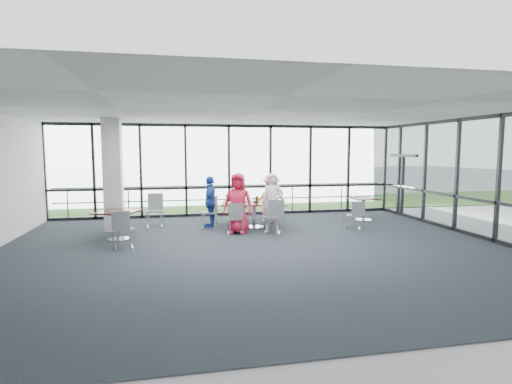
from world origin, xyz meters
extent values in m
cube|color=#1D232B|center=(0.00, 0.00, -0.01)|extent=(12.00, 10.00, 0.02)
cube|color=silver|center=(0.00, 0.00, 3.20)|extent=(12.00, 10.00, 0.04)
cube|color=silver|center=(0.00, -5.00, 1.60)|extent=(12.00, 0.10, 3.20)
cube|color=white|center=(0.00, 5.00, 1.60)|extent=(12.00, 0.10, 3.20)
cube|color=white|center=(6.00, 0.00, 1.60)|extent=(0.10, 10.00, 3.20)
cube|color=black|center=(6.00, 3.75, 1.05)|extent=(0.12, 1.60, 2.10)
cube|color=silver|center=(-3.60, 3.00, 1.60)|extent=(0.50, 0.50, 3.20)
cube|color=slate|center=(0.00, 10.00, -0.02)|extent=(80.00, 70.00, 0.02)
cube|color=#3A6325|center=(0.00, 8.00, 0.01)|extent=(80.00, 5.00, 0.01)
cube|color=silver|center=(4.00, 32.00, 3.00)|extent=(24.00, 10.00, 6.00)
cylinder|color=#2D2D33|center=(0.00, 5.60, 0.50)|extent=(12.00, 0.06, 0.06)
cube|color=#3C1B11|center=(0.43, 2.59, 0.73)|extent=(2.06, 1.39, 0.04)
cylinder|color=silver|center=(0.43, 2.59, 0.35)|extent=(0.12, 0.12, 0.71)
cylinder|color=silver|center=(0.43, 2.59, 0.01)|extent=(0.56, 0.56, 0.03)
cube|color=#3C1B11|center=(-3.33, 1.67, 0.73)|extent=(1.26, 1.26, 0.04)
cylinder|color=silver|center=(-3.33, 1.67, 0.35)|extent=(0.12, 0.12, 0.71)
cube|color=#3C1B11|center=(4.21, 3.10, 0.73)|extent=(0.87, 0.87, 0.04)
cylinder|color=silver|center=(4.21, 3.10, 0.35)|extent=(0.12, 0.12, 0.71)
imported|color=red|center=(-0.17, 1.86, 0.84)|extent=(0.95, 0.78, 1.68)
imported|color=silver|center=(0.79, 1.75, 0.84)|extent=(0.73, 0.64, 1.67)
imported|color=slate|center=(0.05, 3.45, 0.78)|extent=(0.81, 0.57, 1.56)
imported|color=pink|center=(1.14, 3.35, 0.77)|extent=(1.07, 0.69, 1.54)
imported|color=#1C46A5|center=(-0.84, 2.85, 0.77)|extent=(0.73, 1.00, 1.54)
cylinder|color=white|center=(-0.12, 2.34, 0.76)|extent=(0.28, 0.28, 0.01)
cylinder|color=white|center=(0.91, 2.15, 0.76)|extent=(0.28, 0.28, 0.01)
cylinder|color=white|center=(0.08, 3.04, 0.76)|extent=(0.27, 0.27, 0.01)
cylinder|color=white|center=(1.00, 2.80, 0.76)|extent=(0.26, 0.26, 0.01)
cylinder|color=white|center=(-0.37, 2.74, 0.76)|extent=(0.28, 0.28, 0.01)
cylinder|color=white|center=(0.20, 2.37, 0.82)|extent=(0.07, 0.07, 0.13)
cylinder|color=white|center=(0.72, 2.38, 0.82)|extent=(0.07, 0.07, 0.14)
cylinder|color=white|center=(0.50, 2.81, 0.82)|extent=(0.07, 0.07, 0.13)
cylinder|color=white|center=(-0.24, 2.56, 0.81)|extent=(0.06, 0.06, 0.13)
cube|color=silver|center=(0.21, 2.23, 0.75)|extent=(0.34, 0.30, 0.00)
cube|color=silver|center=(1.16, 2.16, 0.75)|extent=(0.36, 0.35, 0.00)
cube|color=silver|center=(0.65, 2.93, 0.75)|extent=(0.35, 0.28, 0.00)
cube|color=black|center=(0.47, 2.63, 0.77)|extent=(0.10, 0.07, 0.04)
cylinder|color=#A70B04|center=(0.51, 2.62, 0.84)|extent=(0.06, 0.06, 0.18)
cylinder|color=#1B7F1B|center=(0.55, 2.62, 0.85)|extent=(0.05, 0.05, 0.20)
camera|label=1|loc=(-1.82, -8.97, 2.31)|focal=28.00mm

